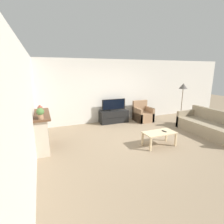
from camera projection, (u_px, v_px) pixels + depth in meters
name	position (u px, v px, depth m)	size (l,w,h in m)	color
ground_plane	(143.00, 139.00, 5.83)	(24.00, 24.00, 0.00)	#89755B
wall_back	(115.00, 91.00, 7.71)	(12.00, 0.06, 2.70)	beige
wall_left	(30.00, 107.00, 4.31)	(0.06, 12.00, 2.70)	beige
fireplace	(42.00, 130.00, 5.10)	(0.45, 1.52, 1.03)	#B7A893
mantel_vase_left	(40.00, 112.00, 4.54)	(0.13, 0.13, 0.33)	#994C3D
mantel_vase_centre_left	(40.00, 110.00, 4.86)	(0.11, 0.11, 0.26)	#512D23
mantel_clock	(40.00, 110.00, 5.11)	(0.08, 0.11, 0.15)	brown
potted_plant	(40.00, 113.00, 4.37)	(0.19, 0.19, 0.29)	#936B4C
tv_stand	(114.00, 116.00, 7.63)	(1.24, 0.49, 0.54)	black
tv	(114.00, 105.00, 7.51)	(1.06, 0.18, 0.50)	black
armchair	(143.00, 115.00, 7.87)	(0.70, 0.76, 0.90)	#937051
coffee_table	(159.00, 134.00, 5.25)	(0.97, 0.51, 0.43)	#CCB289
remote	(164.00, 131.00, 5.28)	(0.07, 0.16, 0.02)	black
couch	(212.00, 127.00, 6.18)	(0.96, 2.39, 0.84)	gray
floor_lamp	(183.00, 89.00, 7.19)	(0.33, 0.33, 1.72)	black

